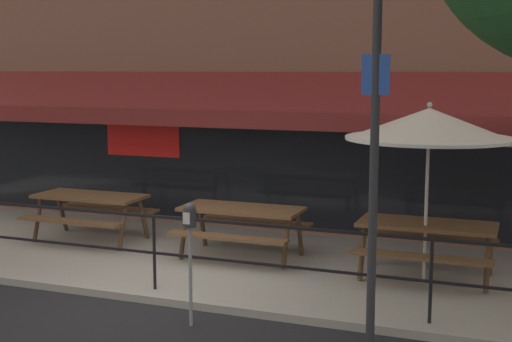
% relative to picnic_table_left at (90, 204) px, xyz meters
% --- Properties ---
extents(ground_plane, '(120.00, 120.00, 0.00)m').
position_rel_picnic_table_left_xyz_m(ground_plane, '(2.25, -2.22, -0.71)').
color(ground_plane, black).
extents(patio_deck, '(15.00, 4.00, 0.10)m').
position_rel_picnic_table_left_xyz_m(patio_deck, '(2.25, -0.22, -0.66)').
color(patio_deck, '#9E998E').
rests_on(patio_deck, ground).
extents(restaurant_building, '(15.00, 1.60, 7.24)m').
position_rel_picnic_table_left_xyz_m(restaurant_building, '(2.25, 2.00, 2.89)').
color(restaurant_building, brown).
rests_on(restaurant_building, ground).
extents(patio_railing, '(13.84, 0.04, 0.97)m').
position_rel_picnic_table_left_xyz_m(patio_railing, '(2.25, -1.92, 0.09)').
color(patio_railing, black).
rests_on(patio_railing, patio_deck).
extents(picnic_table_left, '(1.80, 1.42, 0.76)m').
position_rel_picnic_table_left_xyz_m(picnic_table_left, '(0.00, 0.00, 0.00)').
color(picnic_table_left, brown).
rests_on(picnic_table_left, patio_deck).
extents(picnic_table_centre, '(1.80, 1.42, 0.76)m').
position_rel_picnic_table_left_xyz_m(picnic_table_centre, '(2.71, -0.10, 0.00)').
color(picnic_table_centre, brown).
rests_on(picnic_table_centre, patio_deck).
extents(picnic_table_right, '(1.80, 1.42, 0.76)m').
position_rel_picnic_table_left_xyz_m(picnic_table_right, '(5.42, -0.21, 0.00)').
color(picnic_table_right, brown).
rests_on(picnic_table_right, patio_deck).
extents(patio_umbrella_right, '(2.14, 2.14, 2.38)m').
position_rel_picnic_table_left_xyz_m(patio_umbrella_right, '(5.42, -0.37, 1.47)').
color(patio_umbrella_right, '#B7B2A8').
rests_on(patio_umbrella_right, patio_deck).
extents(parking_meter_far, '(0.15, 0.16, 1.42)m').
position_rel_picnic_table_left_xyz_m(parking_meter_far, '(3.14, -2.70, 0.44)').
color(parking_meter_far, gray).
rests_on(parking_meter_far, ground).
extents(street_sign_pole, '(0.28, 0.09, 3.94)m').
position_rel_picnic_table_left_xyz_m(street_sign_pole, '(5.19, -2.68, 1.32)').
color(street_sign_pole, '#2D2D33').
rests_on(street_sign_pole, ground).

